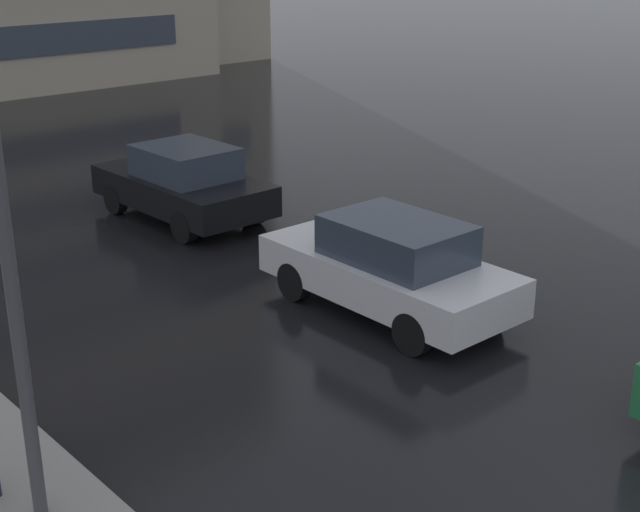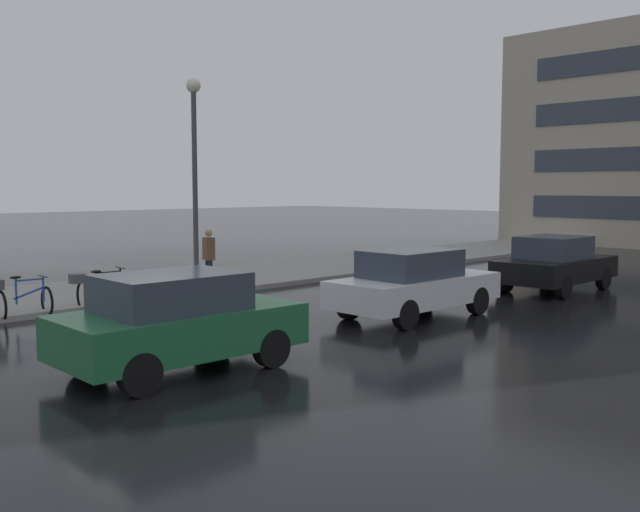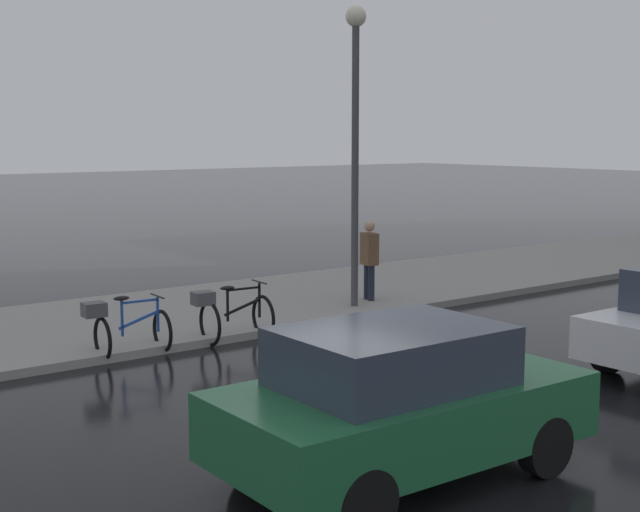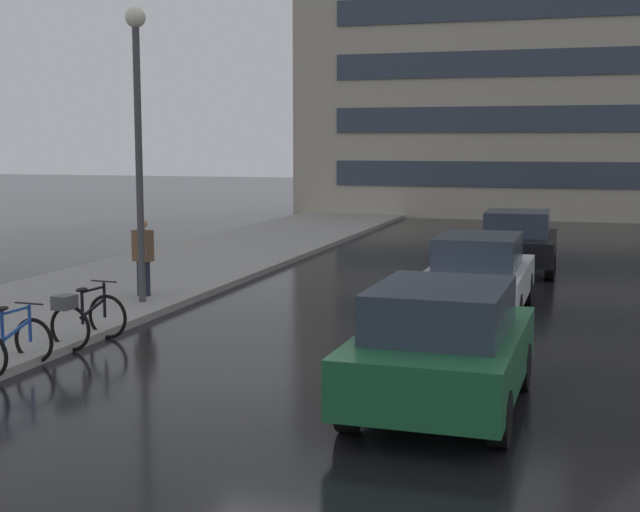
{
  "view_description": "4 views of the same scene",
  "coord_description": "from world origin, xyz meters",
  "px_view_note": "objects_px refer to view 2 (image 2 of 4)",
  "views": [
    {
      "loc": [
        -7.24,
        -3.34,
        5.73
      ],
      "look_at": [
        0.34,
        5.16,
        1.51
      ],
      "focal_mm": 50.0,
      "sensor_mm": 36.0,
      "label": 1
    },
    {
      "loc": [
        12.1,
        -7.17,
        2.95
      ],
      "look_at": [
        0.56,
        4.19,
        1.38
      ],
      "focal_mm": 40.0,
      "sensor_mm": 36.0,
      "label": 2
    },
    {
      "loc": [
        8.91,
        -6.87,
        3.49
      ],
      "look_at": [
        -2.1,
        1.6,
        1.59
      ],
      "focal_mm": 50.0,
      "sensor_mm": 36.0,
      "label": 3
    },
    {
      "loc": [
        4.14,
        -11.62,
        3.29
      ],
      "look_at": [
        0.06,
        1.93,
        1.49
      ],
      "focal_mm": 50.0,
      "sensor_mm": 36.0,
      "label": 4
    }
  ],
  "objects_px": {
    "bicycle_nearest": "(17,298)",
    "car_white": "(414,283)",
    "bicycle_second": "(98,290)",
    "streetlamp": "(194,154)",
    "car_black": "(555,264)",
    "pedestrian": "(209,255)",
    "car_green": "(178,321)"
  },
  "relations": [
    {
      "from": "bicycle_second",
      "to": "streetlamp",
      "type": "bearing_deg",
      "value": 102.2
    },
    {
      "from": "car_black",
      "to": "pedestrian",
      "type": "height_order",
      "value": "pedestrian"
    },
    {
      "from": "car_green",
      "to": "car_white",
      "type": "relative_size",
      "value": 0.92
    },
    {
      "from": "bicycle_second",
      "to": "streetlamp",
      "type": "distance_m",
      "value": 4.77
    },
    {
      "from": "streetlamp",
      "to": "bicycle_nearest",
      "type": "bearing_deg",
      "value": -84.0
    },
    {
      "from": "car_white",
      "to": "streetlamp",
      "type": "bearing_deg",
      "value": -167.8
    },
    {
      "from": "bicycle_second",
      "to": "pedestrian",
      "type": "height_order",
      "value": "pedestrian"
    },
    {
      "from": "pedestrian",
      "to": "streetlamp",
      "type": "height_order",
      "value": "streetlamp"
    },
    {
      "from": "car_white",
      "to": "bicycle_second",
      "type": "bearing_deg",
      "value": -140.83
    },
    {
      "from": "bicycle_second",
      "to": "car_green",
      "type": "relative_size",
      "value": 0.35
    },
    {
      "from": "streetlamp",
      "to": "bicycle_second",
      "type": "bearing_deg",
      "value": -77.8
    },
    {
      "from": "bicycle_nearest",
      "to": "car_green",
      "type": "height_order",
      "value": "car_green"
    },
    {
      "from": "bicycle_nearest",
      "to": "car_green",
      "type": "relative_size",
      "value": 0.34
    },
    {
      "from": "bicycle_nearest",
      "to": "bicycle_second",
      "type": "distance_m",
      "value": 1.85
    },
    {
      "from": "car_black",
      "to": "streetlamp",
      "type": "relative_size",
      "value": 0.7
    },
    {
      "from": "car_black",
      "to": "pedestrian",
      "type": "relative_size",
      "value": 2.34
    },
    {
      "from": "bicycle_second",
      "to": "streetlamp",
      "type": "xyz_separation_m",
      "value": [
        -0.72,
        3.31,
        3.35
      ]
    },
    {
      "from": "car_green",
      "to": "streetlamp",
      "type": "xyz_separation_m",
      "value": [
        -6.82,
        5.08,
        3.04
      ]
    },
    {
      "from": "car_black",
      "to": "streetlamp",
      "type": "bearing_deg",
      "value": -131.82
    },
    {
      "from": "car_white",
      "to": "pedestrian",
      "type": "xyz_separation_m",
      "value": [
        -6.81,
        -0.76,
        0.21
      ]
    },
    {
      "from": "car_black",
      "to": "streetlamp",
      "type": "xyz_separation_m",
      "value": [
        -6.76,
        -7.56,
        3.08
      ]
    },
    {
      "from": "bicycle_second",
      "to": "bicycle_nearest",
      "type": "bearing_deg",
      "value": -95.38
    },
    {
      "from": "bicycle_second",
      "to": "car_black",
      "type": "xyz_separation_m",
      "value": [
        6.05,
        10.87,
        0.27
      ]
    },
    {
      "from": "bicycle_second",
      "to": "car_green",
      "type": "bearing_deg",
      "value": -16.19
    },
    {
      "from": "bicycle_second",
      "to": "car_white",
      "type": "xyz_separation_m",
      "value": [
        5.79,
        4.72,
        0.28
      ]
    },
    {
      "from": "pedestrian",
      "to": "bicycle_nearest",
      "type": "bearing_deg",
      "value": -81.66
    },
    {
      "from": "car_black",
      "to": "car_white",
      "type": "bearing_deg",
      "value": -92.41
    },
    {
      "from": "bicycle_nearest",
      "to": "bicycle_second",
      "type": "relative_size",
      "value": 0.99
    },
    {
      "from": "car_white",
      "to": "pedestrian",
      "type": "relative_size",
      "value": 2.42
    },
    {
      "from": "pedestrian",
      "to": "car_green",
      "type": "bearing_deg",
      "value": -38.8
    },
    {
      "from": "car_black",
      "to": "pedestrian",
      "type": "distance_m",
      "value": 9.89
    },
    {
      "from": "bicycle_nearest",
      "to": "car_white",
      "type": "height_order",
      "value": "car_white"
    }
  ]
}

